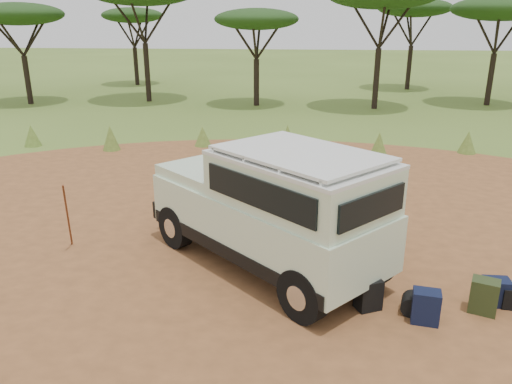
# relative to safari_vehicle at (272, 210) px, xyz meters

# --- Properties ---
(ground) EXTENTS (140.00, 140.00, 0.00)m
(ground) POSITION_rel_safari_vehicle_xyz_m (-0.06, -0.33, -1.10)
(ground) COLOR #526E27
(ground) RESTS_ON ground
(dirt_clearing) EXTENTS (23.00, 23.00, 0.01)m
(dirt_clearing) POSITION_rel_safari_vehicle_xyz_m (-0.06, -0.33, -1.10)
(dirt_clearing) COLOR #9B5D32
(dirt_clearing) RESTS_ON ground
(grass_fringe) EXTENTS (36.60, 1.60, 0.90)m
(grass_fringe) POSITION_rel_safari_vehicle_xyz_m (0.05, 8.34, -0.70)
(grass_fringe) COLOR #526E27
(grass_fringe) RESTS_ON ground
(acacia_treeline) EXTENTS (46.70, 13.20, 6.26)m
(acacia_treeline) POSITION_rel_safari_vehicle_xyz_m (0.69, 19.48, 3.77)
(acacia_treeline) COLOR black
(acacia_treeline) RESTS_ON ground
(safari_vehicle) EXTENTS (4.65, 4.50, 2.28)m
(safari_vehicle) POSITION_rel_safari_vehicle_xyz_m (0.00, 0.00, 0.00)
(safari_vehicle) COLOR silver
(safari_vehicle) RESTS_ON ground
(walking_staff) EXTENTS (0.26, 0.50, 1.41)m
(walking_staff) POSITION_rel_safari_vehicle_xyz_m (-3.91, 0.31, -0.40)
(walking_staff) COLOR brown
(walking_staff) RESTS_ON ground
(backpack_black) EXTENTS (0.45, 0.40, 0.50)m
(backpack_black) POSITION_rel_safari_vehicle_xyz_m (1.59, -1.24, -0.85)
(backpack_black) COLOR black
(backpack_black) RESTS_ON ground
(backpack_navy) EXTENTS (0.44, 0.34, 0.52)m
(backpack_navy) POSITION_rel_safari_vehicle_xyz_m (2.38, -1.52, -0.84)
(backpack_navy) COLOR #12173A
(backpack_navy) RESTS_ON ground
(backpack_olive) EXTENTS (0.47, 0.41, 0.55)m
(backpack_olive) POSITION_rel_safari_vehicle_xyz_m (3.32, -1.16, -0.83)
(backpack_olive) COLOR #313D1C
(backpack_olive) RESTS_ON ground
(duffel_navy) EXTENTS (0.39, 0.29, 0.44)m
(duffel_navy) POSITION_rel_safari_vehicle_xyz_m (3.58, -0.91, -0.88)
(duffel_navy) COLOR #12173A
(duffel_navy) RESTS_ON ground
(stuff_sack) EXTENTS (0.39, 0.39, 0.32)m
(stuff_sack) POSITION_rel_safari_vehicle_xyz_m (2.24, -1.30, -0.94)
(stuff_sack) COLOR black
(stuff_sack) RESTS_ON ground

